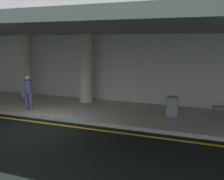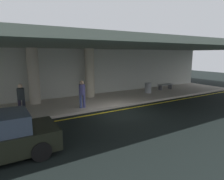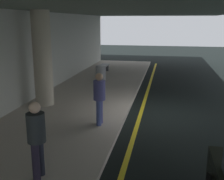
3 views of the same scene
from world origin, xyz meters
name	(u,v)px [view 2 (image 2 of 3)]	position (x,y,z in m)	size (l,w,h in m)	color
ground_plane	(121,113)	(0.00, 0.00, 0.00)	(60.00, 60.00, 0.00)	black
sidewalk	(98,101)	(0.00, 3.10, 0.07)	(26.00, 4.20, 0.15)	#B4A89B
lane_stripe_yellow	(117,111)	(0.00, 0.54, 0.00)	(26.00, 0.14, 0.01)	yellow
support_column_left_mid	(34,76)	(-4.00, 4.37, 1.97)	(0.71, 0.71, 3.65)	#B3A896
support_column_center	(90,73)	(0.00, 4.37, 1.97)	(0.71, 0.71, 3.65)	#B9AE97
ceiling_overhang	(100,46)	(0.00, 2.60, 3.95)	(28.00, 13.20, 0.30)	slate
terminal_back_wall	(85,73)	(0.00, 5.35, 1.90)	(26.00, 0.30, 3.80)	#B7B9AF
traveler_with_luggage	(82,92)	(-1.73, 1.70, 1.11)	(0.38, 0.38, 1.68)	#445293
person_waiting_for_ride	(21,97)	(-5.06, 2.22, 1.11)	(0.38, 0.38, 1.68)	black
bench_metal	(165,86)	(7.34, 3.66, 0.50)	(1.60, 0.50, 0.48)	slate
trash_bin_steel	(148,88)	(4.88, 3.25, 0.57)	(0.56, 0.56, 0.85)	gray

